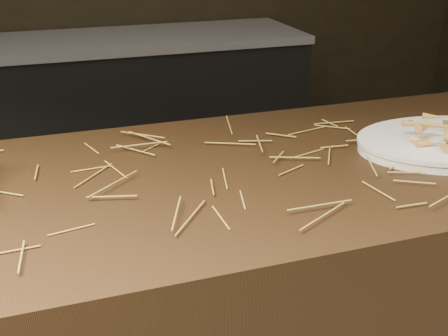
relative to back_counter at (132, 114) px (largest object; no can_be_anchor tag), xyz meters
name	(u,v)px	position (x,y,z in m)	size (l,w,h in m)	color
back_counter	(132,114)	(0.00, 0.00, 0.00)	(1.82, 0.62, 0.84)	black
straw_bedding	(130,182)	(-0.30, -1.88, 0.49)	(1.40, 0.60, 0.02)	olive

